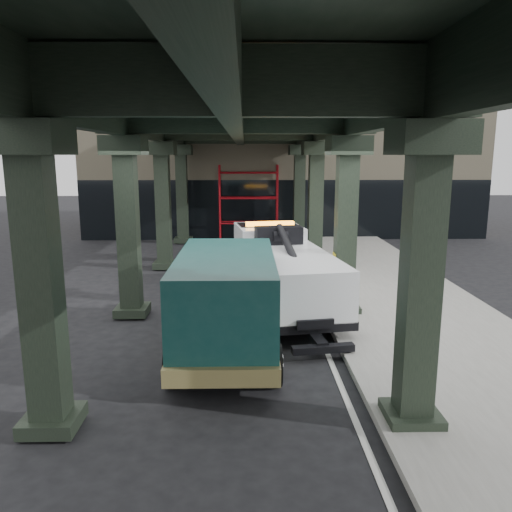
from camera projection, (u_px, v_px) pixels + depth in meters
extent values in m
plane|color=black|center=(253.00, 341.00, 12.30)|extent=(90.00, 90.00, 0.00)
cube|color=gray|center=(408.00, 312.00, 14.35)|extent=(5.00, 40.00, 0.15)
cube|color=silver|center=(311.00, 315.00, 14.30)|extent=(0.12, 38.00, 0.01)
cube|color=black|center=(420.00, 283.00, 7.94)|extent=(0.55, 0.55, 5.00)
cube|color=black|center=(430.00, 138.00, 7.50)|extent=(1.10, 1.10, 0.50)
cube|color=black|center=(411.00, 416.00, 8.41)|extent=(0.90, 0.90, 0.24)
cube|color=black|center=(346.00, 228.00, 13.82)|extent=(0.55, 0.55, 5.00)
cube|color=black|center=(349.00, 145.00, 13.37)|extent=(1.10, 1.10, 0.50)
cube|color=black|center=(343.00, 309.00, 14.28)|extent=(0.90, 0.90, 0.24)
cube|color=black|center=(315.00, 207.00, 19.70)|extent=(0.55, 0.55, 5.00)
cube|color=black|center=(317.00, 148.00, 19.25)|extent=(1.10, 1.10, 0.50)
cube|color=black|center=(314.00, 264.00, 20.16)|extent=(0.90, 0.90, 0.24)
cube|color=black|center=(299.00, 195.00, 25.58)|extent=(0.55, 0.55, 5.00)
cube|color=black|center=(300.00, 150.00, 25.13)|extent=(1.10, 1.10, 0.50)
cube|color=black|center=(298.00, 239.00, 26.04)|extent=(0.90, 0.90, 0.24)
cube|color=black|center=(41.00, 285.00, 7.81)|extent=(0.55, 0.55, 5.00)
cube|color=black|center=(28.00, 138.00, 7.37)|extent=(1.10, 1.10, 0.50)
cube|color=black|center=(53.00, 420.00, 8.27)|extent=(0.90, 0.90, 0.24)
cube|color=black|center=(128.00, 229.00, 13.69)|extent=(0.55, 0.55, 5.00)
cube|color=black|center=(124.00, 145.00, 13.24)|extent=(1.10, 1.10, 0.50)
cube|color=black|center=(132.00, 310.00, 14.15)|extent=(0.90, 0.90, 0.24)
cube|color=black|center=(163.00, 207.00, 19.57)|extent=(0.55, 0.55, 5.00)
cube|color=black|center=(161.00, 148.00, 19.12)|extent=(1.10, 1.10, 0.50)
cube|color=black|center=(165.00, 264.00, 20.03)|extent=(0.90, 0.90, 0.24)
cube|color=black|center=(182.00, 195.00, 25.45)|extent=(0.55, 0.55, 5.00)
cube|color=black|center=(181.00, 150.00, 25.00)|extent=(1.10, 1.10, 0.50)
cube|color=black|center=(183.00, 240.00, 25.91)|extent=(0.90, 0.90, 0.24)
cube|color=black|center=(350.00, 115.00, 13.22)|extent=(0.35, 32.00, 1.10)
cube|color=black|center=(122.00, 114.00, 13.08)|extent=(0.35, 32.00, 1.10)
cube|color=black|center=(237.00, 114.00, 13.15)|extent=(0.35, 32.00, 1.10)
cube|color=black|center=(236.00, 87.00, 13.01)|extent=(7.40, 32.00, 0.30)
cube|color=#C6B793|center=(280.00, 163.00, 31.15)|extent=(22.00, 10.00, 8.00)
cylinder|color=#AC0D16|center=(220.00, 203.00, 26.47)|extent=(0.08, 0.08, 4.00)
cylinder|color=#AC0D16|center=(220.00, 204.00, 25.69)|extent=(0.08, 0.08, 4.00)
cylinder|color=#AC0D16|center=(277.00, 203.00, 26.54)|extent=(0.08, 0.08, 4.00)
cylinder|color=#AC0D16|center=(278.00, 204.00, 25.75)|extent=(0.08, 0.08, 4.00)
cylinder|color=#AC0D16|center=(249.00, 222.00, 26.70)|extent=(3.00, 0.08, 0.08)
cylinder|color=#AC0D16|center=(248.00, 197.00, 26.44)|extent=(3.00, 0.08, 0.08)
cylinder|color=#AC0D16|center=(248.00, 172.00, 26.19)|extent=(3.00, 0.08, 0.08)
cube|color=black|center=(284.00, 288.00, 14.80)|extent=(1.88, 6.73, 0.22)
cube|color=white|center=(269.00, 249.00, 16.84)|extent=(2.39, 2.42, 1.60)
cube|color=white|center=(264.00, 257.00, 17.83)|extent=(2.16, 0.93, 0.80)
cube|color=black|center=(268.00, 235.00, 16.97)|extent=(2.11, 1.44, 0.76)
cube|color=white|center=(292.00, 277.00, 13.70)|extent=(2.78, 4.72, 1.24)
cube|color=orange|center=(270.00, 224.00, 16.49)|extent=(1.62, 0.49, 0.14)
cube|color=black|center=(279.00, 235.00, 15.24)|extent=(1.49, 0.74, 0.53)
cylinder|color=black|center=(291.00, 252.00, 13.74)|extent=(0.68, 3.11, 1.19)
cube|color=black|center=(315.00, 337.00, 11.69)|extent=(0.45, 1.27, 0.16)
cube|color=black|center=(323.00, 349.00, 11.10)|extent=(1.44, 0.43, 0.16)
cylinder|color=black|center=(239.00, 274.00, 17.11)|extent=(0.45, 1.01, 0.98)
cylinder|color=silver|center=(239.00, 274.00, 17.11)|extent=(0.42, 0.58, 0.54)
cylinder|color=black|center=(295.00, 272.00, 17.44)|extent=(0.45, 1.01, 0.98)
cylinder|color=silver|center=(295.00, 272.00, 17.44)|extent=(0.42, 0.58, 0.54)
cylinder|color=black|center=(253.00, 298.00, 14.28)|extent=(0.45, 1.01, 0.98)
cylinder|color=silver|center=(253.00, 298.00, 14.28)|extent=(0.42, 0.58, 0.54)
cylinder|color=black|center=(319.00, 294.00, 14.61)|extent=(0.45, 1.01, 0.98)
cylinder|color=silver|center=(319.00, 294.00, 14.61)|extent=(0.42, 0.58, 0.54)
cylinder|color=black|center=(261.00, 310.00, 13.16)|extent=(0.45, 1.01, 0.98)
cylinder|color=silver|center=(261.00, 310.00, 13.16)|extent=(0.42, 0.58, 0.54)
cylinder|color=black|center=(332.00, 306.00, 13.49)|extent=(0.45, 1.01, 0.98)
cylinder|color=silver|center=(332.00, 306.00, 13.49)|extent=(0.42, 0.58, 0.54)
cube|color=#134541|center=(230.00, 284.00, 13.93)|extent=(2.07, 1.12, 0.91)
cube|color=#134541|center=(226.00, 298.00, 11.14)|extent=(2.13, 4.54, 1.96)
cube|color=#9A8A4E|center=(227.00, 326.00, 11.69)|extent=(2.18, 5.64, 0.35)
cube|color=black|center=(230.00, 259.00, 13.37)|extent=(1.96, 0.44, 0.84)
cube|color=black|center=(226.00, 273.00, 11.33)|extent=(2.16, 3.63, 0.55)
cube|color=silver|center=(231.00, 293.00, 14.53)|extent=(2.01, 0.13, 0.30)
cylinder|color=black|center=(195.00, 303.00, 13.97)|extent=(0.29, 0.85, 0.85)
cylinder|color=silver|center=(195.00, 303.00, 13.97)|extent=(0.32, 0.47, 0.46)
cylinder|color=black|center=(266.00, 303.00, 14.00)|extent=(0.29, 0.85, 0.85)
cylinder|color=silver|center=(266.00, 303.00, 14.00)|extent=(0.32, 0.47, 0.46)
cylinder|color=black|center=(173.00, 366.00, 9.83)|extent=(0.29, 0.85, 0.85)
cylinder|color=silver|center=(173.00, 366.00, 9.83)|extent=(0.32, 0.47, 0.46)
cylinder|color=black|center=(274.00, 365.00, 9.86)|extent=(0.29, 0.85, 0.85)
cylinder|color=silver|center=(274.00, 365.00, 9.86)|extent=(0.32, 0.47, 0.46)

